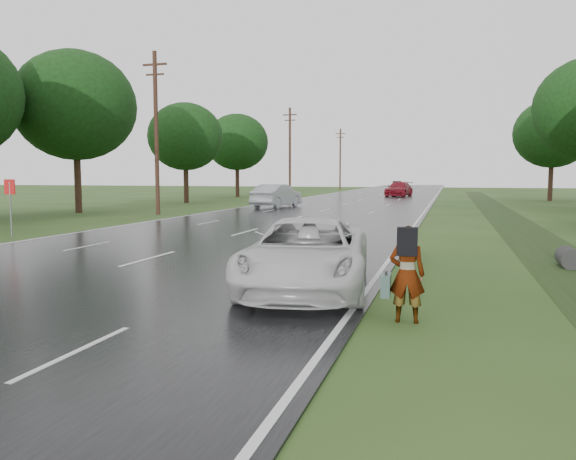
# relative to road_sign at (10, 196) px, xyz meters

# --- Properties ---
(road) EXTENTS (14.00, 180.00, 0.04)m
(road) POSITION_rel_road_sign_xyz_m (8.50, 33.00, -1.62)
(road) COLOR black
(road) RESTS_ON ground
(edge_stripe_east) EXTENTS (0.12, 180.00, 0.01)m
(edge_stripe_east) POSITION_rel_road_sign_xyz_m (15.25, 33.00, -1.60)
(edge_stripe_east) COLOR silver
(edge_stripe_east) RESTS_ON road
(edge_stripe_west) EXTENTS (0.12, 180.00, 0.01)m
(edge_stripe_west) POSITION_rel_road_sign_xyz_m (1.75, 33.00, -1.60)
(edge_stripe_west) COLOR silver
(edge_stripe_west) RESTS_ON road
(center_line) EXTENTS (0.12, 180.00, 0.01)m
(center_line) POSITION_rel_road_sign_xyz_m (8.50, 33.00, -1.60)
(center_line) COLOR silver
(center_line) RESTS_ON road
(drainage_ditch) EXTENTS (2.20, 120.00, 0.56)m
(drainage_ditch) POSITION_rel_road_sign_xyz_m (20.00, 6.71, -1.61)
(drainage_ditch) COLOR #213313
(drainage_ditch) RESTS_ON ground
(road_sign) EXTENTS (0.50, 0.06, 2.30)m
(road_sign) POSITION_rel_road_sign_xyz_m (0.00, 0.00, 0.00)
(road_sign) COLOR slate
(road_sign) RESTS_ON ground
(utility_pole_mid) EXTENTS (1.60, 0.26, 10.00)m
(utility_pole_mid) POSITION_rel_road_sign_xyz_m (-0.70, 13.00, 3.55)
(utility_pole_mid) COLOR #331E15
(utility_pole_mid) RESTS_ON ground
(utility_pole_far) EXTENTS (1.60, 0.26, 10.00)m
(utility_pole_far) POSITION_rel_road_sign_xyz_m (-0.70, 43.00, 3.55)
(utility_pole_far) COLOR #331E15
(utility_pole_far) RESTS_ON ground
(utility_pole_distant) EXTENTS (1.60, 0.26, 10.00)m
(utility_pole_distant) POSITION_rel_road_sign_xyz_m (-0.70, 73.00, 3.55)
(utility_pole_distant) COLOR #331E15
(utility_pole_distant) RESTS_ON ground
(tree_east_f) EXTENTS (7.20, 7.20, 9.62)m
(tree_east_f) POSITION_rel_road_sign_xyz_m (26.00, 40.00, 4.73)
(tree_east_f) COLOR #331E15
(tree_east_f) RESTS_ON ground
(tree_west_c) EXTENTS (7.80, 7.80, 10.43)m
(tree_west_c) POSITION_rel_road_sign_xyz_m (-6.50, 13.00, 5.27)
(tree_west_c) COLOR #331E15
(tree_west_c) RESTS_ON ground
(tree_west_d) EXTENTS (6.60, 6.60, 8.80)m
(tree_west_d) POSITION_rel_road_sign_xyz_m (-5.70, 27.00, 4.18)
(tree_west_d) COLOR #331E15
(tree_west_d) RESTS_ON ground
(tree_west_f) EXTENTS (7.00, 7.00, 9.29)m
(tree_west_f) POSITION_rel_road_sign_xyz_m (-6.30, 41.00, 4.49)
(tree_west_f) COLOR #331E15
(tree_west_f) RESTS_ON ground
(pedestrian) EXTENTS (0.75, 0.65, 1.64)m
(pedestrian) POSITION_rel_road_sign_xyz_m (16.22, -8.99, -0.80)
(pedestrian) COLOR #A5998C
(pedestrian) RESTS_ON ground
(white_pickup) EXTENTS (3.21, 5.71, 1.51)m
(white_pickup) POSITION_rel_road_sign_xyz_m (14.00, -7.00, -0.85)
(white_pickup) COLOR silver
(white_pickup) RESTS_ON road
(silver_sedan) EXTENTS (2.63, 5.52, 1.75)m
(silver_sedan) POSITION_rel_road_sign_xyz_m (4.39, 21.69, -0.73)
(silver_sedan) COLOR #96999F
(silver_sedan) RESTS_ON road
(far_car_red) EXTENTS (3.11, 5.98, 1.66)m
(far_car_red) POSITION_rel_road_sign_xyz_m (11.16, 47.16, -0.77)
(far_car_red) COLOR maroon
(far_car_red) RESTS_ON road
(far_car_dark) EXTENTS (2.14, 4.34, 1.37)m
(far_car_dark) POSITION_rel_road_sign_xyz_m (7.50, 84.04, -0.92)
(far_car_dark) COLOR black
(far_car_dark) RESTS_ON road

